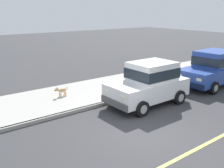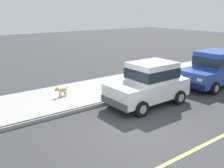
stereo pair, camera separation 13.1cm
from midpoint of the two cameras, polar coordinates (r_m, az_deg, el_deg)
The scene contains 8 objects.
ground_plane at distance 9.06m, azimuth 7.23°, elevation -10.90°, with size 80.00×80.00×0.00m, color #38383A.
curb at distance 11.32m, azimuth -4.22°, elevation -4.80°, with size 0.16×64.00×0.14m, color gray.
sidewalk at distance 12.78m, azimuth -8.67°, elevation -2.48°, with size 3.60×64.00×0.14m, color #A8A59E.
lane_centre_line at distance 8.15m, azimuth 15.39°, elevation -14.63°, with size 0.12×57.60×0.01m, color #E0D64C.
car_white_hatchback at distance 11.56m, azimuth 7.80°, elevation 0.27°, with size 1.97×3.80×1.88m.
car_blue_sedan at distance 15.39m, azimuth 21.13°, elevation 3.31°, with size 2.16×4.66×1.92m.
dog_tan at distance 12.47m, azimuth -11.33°, elevation -1.35°, with size 0.24×0.76×0.49m.
fire_hydrant at distance 13.16m, azimuth 4.85°, elevation 0.05°, with size 0.34×0.24×0.72m.
Camera 1 is at (5.63, -5.82, 4.08)m, focal length 41.84 mm.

